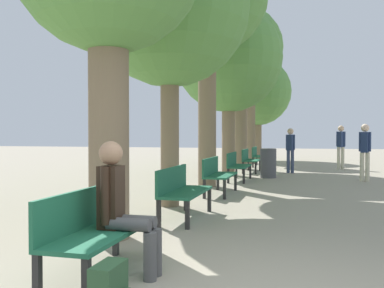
{
  "coord_description": "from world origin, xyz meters",
  "views": [
    {
      "loc": [
        0.44,
        -3.13,
        1.37
      ],
      "look_at": [
        -2.15,
        6.68,
        1.15
      ],
      "focal_mm": 40.0,
      "sensor_mm": 36.0,
      "label": 1
    }
  ],
  "objects": [
    {
      "name": "pedestrian_near",
      "position": [
        -0.06,
        12.47,
        0.91
      ],
      "size": [
        0.32,
        0.27,
        1.59
      ],
      "color": "#384260",
      "rests_on": "ground_plane"
    },
    {
      "name": "bench_row_1",
      "position": [
        -1.51,
        3.55,
        0.49
      ],
      "size": [
        0.53,
        1.56,
        0.84
      ],
      "color": "#1E6042",
      "rests_on": "ground_plane"
    },
    {
      "name": "bench_row_0",
      "position": [
        -1.51,
        0.59,
        0.49
      ],
      "size": [
        0.53,
        1.56,
        0.84
      ],
      "color": "#1E6042",
      "rests_on": "ground_plane"
    },
    {
      "name": "pedestrian_mid",
      "position": [
        1.83,
        14.8,
        0.99
      ],
      "size": [
        0.35,
        0.31,
        1.73
      ],
      "color": "beige",
      "rests_on": "ground_plane"
    },
    {
      "name": "trash_bin",
      "position": [
        -0.68,
        10.61,
        0.46
      ],
      "size": [
        0.51,
        0.51,
        0.93
      ],
      "color": "#4C4C51",
      "rests_on": "ground_plane"
    },
    {
      "name": "tree_row_3",
      "position": [
        -2.06,
        11.14,
        3.9
      ],
      "size": [
        3.61,
        3.61,
        5.74
      ],
      "color": "#7A664C",
      "rests_on": "ground_plane"
    },
    {
      "name": "tree_row_4",
      "position": [
        -2.06,
        13.93,
        4.74
      ],
      "size": [
        3.36,
        3.36,
        6.5
      ],
      "color": "#7A664C",
      "rests_on": "ground_plane"
    },
    {
      "name": "bench_row_3",
      "position": [
        -1.51,
        9.46,
        0.49
      ],
      "size": [
        0.53,
        1.56,
        0.84
      ],
      "color": "#1E6042",
      "rests_on": "ground_plane"
    },
    {
      "name": "bench_row_2",
      "position": [
        -1.51,
        6.5,
        0.49
      ],
      "size": [
        0.53,
        1.56,
        0.84
      ],
      "color": "#1E6042",
      "rests_on": "ground_plane"
    },
    {
      "name": "bench_row_4",
      "position": [
        -1.51,
        12.42,
        0.49
      ],
      "size": [
        0.53,
        1.56,
        0.84
      ],
      "color": "#1E6042",
      "rests_on": "ground_plane"
    },
    {
      "name": "bench_row_5",
      "position": [
        -1.51,
        15.37,
        0.49
      ],
      "size": [
        0.53,
        1.56,
        0.84
      ],
      "color": "#1E6042",
      "rests_on": "ground_plane"
    },
    {
      "name": "tree_row_5",
      "position": [
        -2.06,
        17.24,
        4.31
      ],
      "size": [
        2.46,
        2.46,
        5.66
      ],
      "color": "#7A664C",
      "rests_on": "ground_plane"
    },
    {
      "name": "tree_row_6",
      "position": [
        -2.06,
        20.02,
        3.65
      ],
      "size": [
        3.64,
        3.64,
        5.5
      ],
      "color": "#7A664C",
      "rests_on": "ground_plane"
    },
    {
      "name": "tree_row_1",
      "position": [
        -2.06,
        4.67,
        3.78
      ],
      "size": [
        3.06,
        3.06,
        5.34
      ],
      "color": "#7A664C",
      "rests_on": "ground_plane"
    },
    {
      "name": "person_seated",
      "position": [
        -1.27,
        0.7,
        0.69
      ],
      "size": [
        0.61,
        0.35,
        1.31
      ],
      "color": "#4C4C4C",
      "rests_on": "ground_plane"
    },
    {
      "name": "pedestrian_far",
      "position": [
        2.14,
        10.22,
        0.96
      ],
      "size": [
        0.34,
        0.28,
        1.68
      ],
      "color": "beige",
      "rests_on": "ground_plane"
    }
  ]
}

